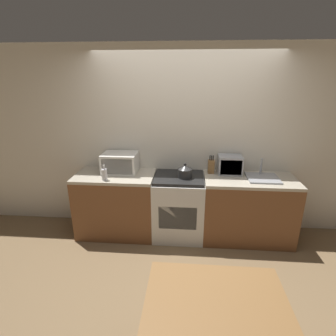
# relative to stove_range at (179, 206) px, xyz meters

# --- Properties ---
(ground_plane) EXTENTS (16.00, 16.00, 0.00)m
(ground_plane) POSITION_rel_stove_range_xyz_m (0.06, -0.79, -0.45)
(ground_plane) COLOR brown
(wall_back) EXTENTS (10.00, 0.06, 2.60)m
(wall_back) POSITION_rel_stove_range_xyz_m (0.06, 0.34, 0.85)
(wall_back) COLOR silver
(wall_back) RESTS_ON ground_plane
(counter_left_run) EXTENTS (1.09, 0.62, 0.90)m
(counter_left_run) POSITION_rel_stove_range_xyz_m (-0.89, 0.00, 0.00)
(counter_left_run) COLOR brown
(counter_left_run) RESTS_ON ground_plane
(counter_right_run) EXTENTS (1.21, 0.62, 0.90)m
(counter_right_run) POSITION_rel_stove_range_xyz_m (0.95, 0.00, 0.00)
(counter_right_run) COLOR brown
(counter_right_run) RESTS_ON ground_plane
(stove_range) EXTENTS (0.69, 0.62, 0.90)m
(stove_range) POSITION_rel_stove_range_xyz_m (0.00, 0.00, 0.00)
(stove_range) COLOR silver
(stove_range) RESTS_ON ground_plane
(kettle) EXTENTS (0.19, 0.19, 0.20)m
(kettle) POSITION_rel_stove_range_xyz_m (0.08, -0.03, 0.54)
(kettle) COLOR #2D2D2D
(kettle) RESTS_ON stove_range
(microwave) EXTENTS (0.48, 0.36, 0.27)m
(microwave) POSITION_rel_stove_range_xyz_m (-0.83, 0.11, 0.59)
(microwave) COLOR silver
(microwave) RESTS_ON counter_left_run
(bottle) EXTENTS (0.07, 0.07, 0.21)m
(bottle) POSITION_rel_stove_range_xyz_m (-0.96, -0.21, 0.53)
(bottle) COLOR silver
(bottle) RESTS_ON counter_left_run
(knife_block) EXTENTS (0.09, 0.10, 0.25)m
(knife_block) POSITION_rel_stove_range_xyz_m (0.44, 0.17, 0.55)
(knife_block) COLOR brown
(knife_block) RESTS_ON counter_right_run
(toaster_oven) EXTENTS (0.32, 0.25, 0.26)m
(toaster_oven) POSITION_rel_stove_range_xyz_m (0.69, 0.17, 0.58)
(toaster_oven) COLOR #999BA0
(toaster_oven) RESTS_ON counter_right_run
(sink_basin) EXTENTS (0.41, 0.38, 0.24)m
(sink_basin) POSITION_rel_stove_range_xyz_m (1.11, 0.01, 0.47)
(sink_basin) COLOR #999BA0
(sink_basin) RESTS_ON counter_right_run
(dining_table) EXTENTS (0.96, 0.69, 0.76)m
(dining_table) POSITION_rel_stove_range_xyz_m (0.33, -1.92, 0.21)
(dining_table) COLOR brown
(dining_table) RESTS_ON ground_plane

